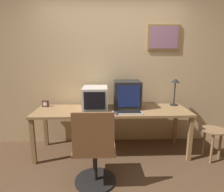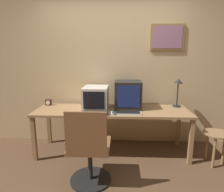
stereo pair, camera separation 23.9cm
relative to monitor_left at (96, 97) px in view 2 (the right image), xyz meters
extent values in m
cube|color=#D1B284|center=(0.26, 0.37, 0.40)|extent=(8.00, 0.05, 2.60)
cube|color=olive|center=(1.16, 0.33, 0.96)|extent=(0.55, 0.02, 0.42)
cube|color=gray|center=(1.16, 0.32, 0.96)|extent=(0.49, 0.01, 0.36)
cube|color=#99754C|center=(0.26, -0.09, -0.19)|extent=(2.39, 0.69, 0.04)
cube|color=#99754C|center=(-0.88, -0.39, -0.55)|extent=(0.06, 0.06, 0.69)
cube|color=#99754C|center=(1.41, -0.39, -0.55)|extent=(0.06, 0.06, 0.69)
cube|color=#99754C|center=(-0.88, 0.20, -0.55)|extent=(0.06, 0.06, 0.69)
cube|color=#99754C|center=(1.41, 0.20, -0.55)|extent=(0.06, 0.06, 0.69)
cube|color=beige|center=(0.00, 0.00, 0.00)|extent=(0.39, 0.48, 0.35)
cube|color=black|center=(0.00, -0.24, 0.01)|extent=(0.32, 0.01, 0.26)
cube|color=black|center=(0.51, 0.03, 0.04)|extent=(0.42, 0.40, 0.44)
cube|color=navy|center=(0.51, -0.18, 0.05)|extent=(0.34, 0.01, 0.33)
cube|color=#333338|center=(0.04, -0.34, -0.16)|extent=(0.41, 0.16, 0.02)
cube|color=black|center=(0.04, -0.34, -0.15)|extent=(0.38, 0.13, 0.00)
cube|color=beige|center=(0.48, -0.32, -0.16)|extent=(0.44, 0.15, 0.02)
cube|color=black|center=(0.48, -0.32, -0.15)|extent=(0.40, 0.12, 0.00)
ellipsoid|color=#282D3D|center=(0.32, -0.34, -0.15)|extent=(0.06, 0.12, 0.04)
cube|color=#4C231E|center=(-0.83, 0.13, -0.12)|extent=(0.10, 0.05, 0.10)
cylinder|color=white|center=(-0.83, 0.10, -0.12)|extent=(0.07, 0.00, 0.07)
cylinder|color=black|center=(1.33, 0.13, -0.17)|extent=(0.13, 0.13, 0.02)
cylinder|color=black|center=(1.33, 0.13, 0.04)|extent=(0.02, 0.02, 0.39)
cone|color=black|center=(1.33, 0.13, 0.25)|extent=(0.15, 0.15, 0.07)
cylinder|color=black|center=(0.03, -0.83, -0.89)|extent=(0.52, 0.52, 0.03)
cylinder|color=#282828|center=(0.03, -0.83, -0.66)|extent=(0.06, 0.06, 0.43)
cube|color=brown|center=(0.03, -0.83, -0.42)|extent=(0.49, 0.49, 0.04)
cube|color=brown|center=(0.03, -1.06, -0.16)|extent=(0.45, 0.04, 0.48)
cylinder|color=#8E6B47|center=(1.77, -0.37, -0.43)|extent=(0.36, 0.36, 0.02)
cylinder|color=#8E6B47|center=(1.90, -0.37, -0.67)|extent=(0.04, 0.04, 0.46)
cylinder|color=#8E6B47|center=(1.70, -0.26, -0.67)|extent=(0.04, 0.04, 0.46)
cylinder|color=#8E6B47|center=(1.70, -0.48, -0.67)|extent=(0.04, 0.04, 0.46)
camera|label=1|loc=(0.15, -2.93, 0.65)|focal=30.00mm
camera|label=2|loc=(0.39, -2.93, 0.65)|focal=30.00mm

